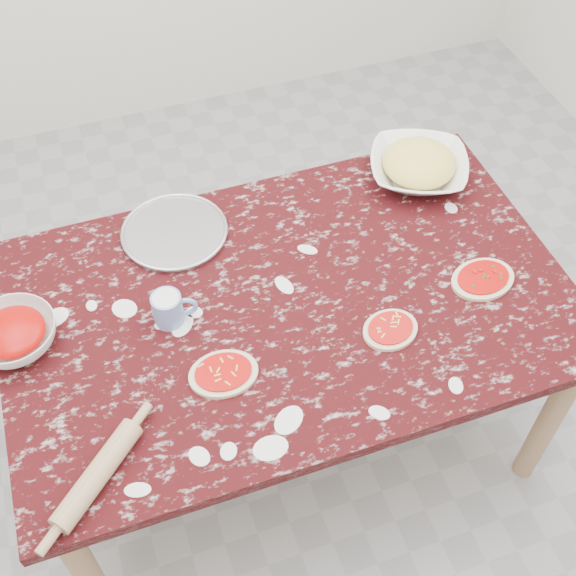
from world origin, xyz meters
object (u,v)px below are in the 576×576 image
Objects in this scene: sauce_bowl at (14,335)px; worktable at (288,317)px; pizza_tray at (175,233)px; flour_mug at (169,308)px; cheese_bowl at (418,168)px; rolling_pin at (97,474)px.

worktable is at bearing -7.52° from sauce_bowl.
pizza_tray is 2.55× the size of flour_mug.
cheese_bowl reaches higher than sauce_bowl.
cheese_bowl is at bearing 31.40° from rolling_pin.
cheese_bowl reaches higher than rolling_pin.
flour_mug reaches higher than pizza_tray.
rolling_pin is (-0.36, -0.72, 0.02)m from pizza_tray.
worktable is at bearing -148.75° from cheese_bowl.
sauce_bowl is at bearing 106.81° from rolling_pin.
pizza_tray is at bearing 124.39° from worktable.
flour_mug is at bearing 56.41° from rolling_pin.
worktable is 5.58× the size of rolling_pin.
cheese_bowl is 2.52× the size of flour_mug.
rolling_pin is at bearing -123.59° from flour_mug.
flour_mug reaches higher than sauce_bowl.
flour_mug is 0.43× the size of rolling_pin.
cheese_bowl is at bearing -0.74° from pizza_tray.
sauce_bowl is 1.88× the size of flour_mug.
sauce_bowl is 1.33m from cheese_bowl.
flour_mug reaches higher than cheese_bowl.
pizza_tray is 0.81m from rolling_pin.
rolling_pin is (-0.27, -0.41, -0.02)m from flour_mug.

